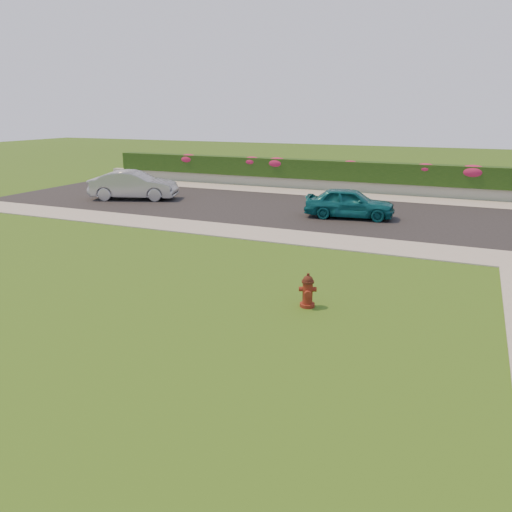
% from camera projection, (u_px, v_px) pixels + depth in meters
% --- Properties ---
extents(ground, '(120.00, 120.00, 0.00)m').
position_uv_depth(ground, '(180.00, 343.00, 9.95)').
color(ground, black).
rests_on(ground, ground).
extents(street_far, '(26.00, 8.00, 0.04)m').
position_uv_depth(street_far, '(245.00, 206.00, 24.18)').
color(street_far, black).
rests_on(street_far, ground).
extents(sidewalk_far, '(24.00, 2.00, 0.04)m').
position_uv_depth(sidewalk_far, '(171.00, 225.00, 20.17)').
color(sidewalk_far, gray).
rests_on(sidewalk_far, ground).
extents(sidewalk_beyond, '(34.00, 2.00, 0.04)m').
position_uv_depth(sidewalk_beyond, '(351.00, 196.00, 27.05)').
color(sidewalk_beyond, gray).
rests_on(sidewalk_beyond, ground).
extents(retaining_wall, '(34.00, 0.40, 0.60)m').
position_uv_depth(retaining_wall, '(357.00, 187.00, 28.29)').
color(retaining_wall, gray).
rests_on(retaining_wall, ground).
extents(hedge, '(32.00, 0.90, 1.10)m').
position_uv_depth(hedge, '(358.00, 171.00, 28.14)').
color(hedge, black).
rests_on(hedge, retaining_wall).
extents(fire_hydrant, '(0.43, 0.41, 0.82)m').
position_uv_depth(fire_hydrant, '(308.00, 291.00, 11.68)').
color(fire_hydrant, '#531E0D').
rests_on(fire_hydrant, ground).
extents(sedan_teal, '(3.94, 2.06, 1.28)m').
position_uv_depth(sedan_teal, '(349.00, 203.00, 21.21)').
color(sedan_teal, '#0B5159').
rests_on(sedan_teal, street_far).
extents(sedan_silver, '(4.67, 2.94, 1.45)m').
position_uv_depth(sedan_silver, '(134.00, 185.00, 25.66)').
color(sedan_silver, '#929599').
rests_on(sedan_silver, street_far).
extents(flower_clump_a, '(1.31, 0.84, 0.65)m').
position_uv_depth(flower_clump_a, '(189.00, 159.00, 32.20)').
color(flower_clump_a, '#A61C3F').
rests_on(flower_clump_a, hedge).
extents(flower_clump_b, '(1.22, 0.78, 0.61)m').
position_uv_depth(flower_clump_b, '(252.00, 162.00, 30.48)').
color(flower_clump_b, '#A61C3F').
rests_on(flower_clump_b, hedge).
extents(flower_clump_c, '(1.35, 0.87, 0.67)m').
position_uv_depth(flower_clump_c, '(277.00, 163.00, 29.85)').
color(flower_clump_c, '#A61C3F').
rests_on(flower_clump_c, hedge).
extents(flower_clump_d, '(1.05, 0.67, 0.52)m').
position_uv_depth(flower_clump_d, '(350.00, 165.00, 28.13)').
color(flower_clump_d, '#A61C3F').
rests_on(flower_clump_d, hedge).
extents(flower_clump_e, '(1.16, 0.74, 0.58)m').
position_uv_depth(flower_clump_e, '(425.00, 169.00, 26.58)').
color(flower_clump_e, '#A61C3F').
rests_on(flower_clump_e, hedge).
extents(flower_clump_f, '(1.43, 0.92, 0.72)m').
position_uv_depth(flower_clump_f, '(473.00, 172.00, 25.70)').
color(flower_clump_f, '#A61C3F').
rests_on(flower_clump_f, hedge).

